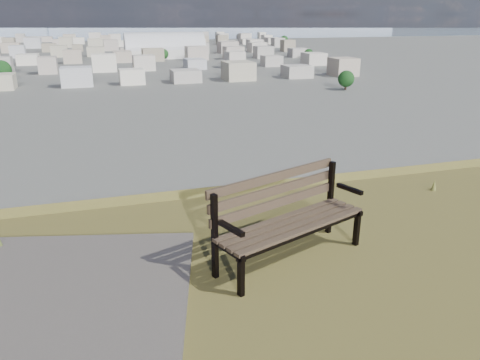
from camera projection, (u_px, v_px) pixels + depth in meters
name	position (u px, v px, depth m)	size (l,w,h in m)	color
park_bench	(286.00, 213.00, 5.27)	(1.95, 1.22, 0.98)	#4A392A
gravel_patch	(34.00, 335.00, 4.07)	(2.63, 3.76, 0.08)	#5D5751
arena	(165.00, 50.00, 310.54)	(51.74, 22.29, 21.75)	silver
city_blocks	(95.00, 47.00, 366.53)	(395.00, 361.00, 7.00)	beige
city_trees	(52.00, 53.00, 290.82)	(406.52, 387.20, 9.98)	#302218
bay_water	(91.00, 31.00, 823.17)	(2400.00, 700.00, 0.12)	#8197A4
far_hills	(66.00, 15.00, 1250.92)	(2050.00, 340.00, 60.00)	#9BA7C0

